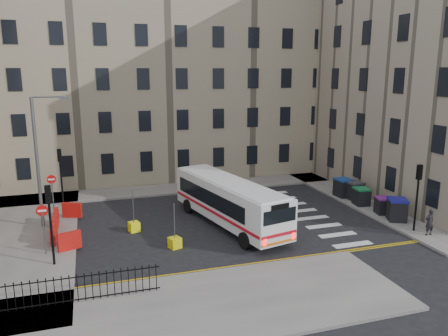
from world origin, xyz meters
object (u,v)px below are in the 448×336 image
wheelie_bin_a (397,209)px  wheelie_bin_e (343,188)px  bus (229,200)px  wheelie_bin_b (383,205)px  wheelie_bin_c (361,196)px  pedestrian (430,222)px  streetlamp (37,161)px  bollard_chevron (175,243)px  wheelie_bin_d (354,190)px  bollard_yellow (134,227)px

wheelie_bin_a → wheelie_bin_e: 5.84m
bus → wheelie_bin_b: 10.68m
wheelie_bin_c → pedestrian: (0.29, -6.33, 0.17)m
streetlamp → wheelie_bin_c: 21.99m
bus → bollard_chevron: (-4.01, -2.62, -1.36)m
wheelie_bin_d → wheelie_bin_c: bearing=-109.6°
bus → wheelie_bin_d: 10.93m
wheelie_bin_b → wheelie_bin_e: size_ratio=0.86×
wheelie_bin_a → wheelie_bin_b: wheelie_bin_a is taller
wheelie_bin_e → pedestrian: bearing=-90.7°
wheelie_bin_a → bollard_yellow: size_ratio=2.76×
streetlamp → wheelie_bin_b: (21.82, -4.17, -3.62)m
bus → wheelie_bin_c: (10.33, 0.75, -0.88)m
wheelie_bin_b → bollard_yellow: bearing=-173.2°
bus → wheelie_bin_b: size_ratio=8.97×
wheelie_bin_a → pedestrian: pedestrian is taller
wheelie_bin_d → bollard_chevron: size_ratio=2.25×
streetlamp → bollard_chevron: 9.92m
wheelie_bin_a → pedestrian: size_ratio=1.04×
pedestrian → streetlamp: bearing=-22.5°
wheelie_bin_d → bollard_yellow: wheelie_bin_d is taller
wheelie_bin_a → wheelie_bin_b: bearing=115.4°
bus → wheelie_bin_c: bus is taller
streetlamp → bus: bearing=-13.9°
wheelie_bin_a → wheelie_bin_e: (-0.29, 5.84, -0.02)m
wheelie_bin_c → bollard_chevron: bearing=-160.9°
wheelie_bin_b → wheelie_bin_c: wheelie_bin_c is taller
pedestrian → wheelie_bin_b: bearing=-90.5°
wheelie_bin_a → wheelie_bin_d: (0.12, 4.97, -0.05)m
wheelie_bin_b → bollard_chevron: size_ratio=2.01×
pedestrian → bollard_chevron: 14.94m
bus → bollard_yellow: size_ratio=18.01×
streetlamp → bollard_yellow: streetlamp is taller
wheelie_bin_c → wheelie_bin_e: size_ratio=0.90×
streetlamp → pedestrian: bearing=-20.9°
bollard_chevron → pedestrian: bearing=-11.4°
streetlamp → wheelie_bin_b: size_ratio=6.76×
wheelie_bin_a → bollard_yellow: wheelie_bin_a is taller
wheelie_bin_c → wheelie_bin_e: wheelie_bin_e is taller
bus → bollard_chevron: bus is taller
streetlamp → wheelie_bin_e: (21.54, 0.24, -3.48)m
wheelie_bin_b → wheelie_bin_e: bearing=107.4°
wheelie_bin_c → wheelie_bin_e: bearing=97.5°
wheelie_bin_e → bollard_yellow: wheelie_bin_e is taller
streetlamp → wheelie_bin_d: size_ratio=6.04×
bollard_yellow → bus: bearing=-6.2°
pedestrian → bollard_yellow: pedestrian is taller
bus → wheelie_bin_e: 10.74m
streetlamp → bollard_chevron: (7.26, -5.42, -4.04)m
bollard_chevron → bollard_yellow: bearing=120.2°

